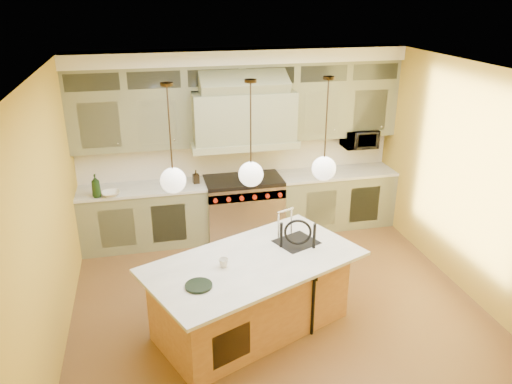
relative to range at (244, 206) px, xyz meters
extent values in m
plane|color=brown|center=(0.00, -2.14, -0.49)|extent=(5.00, 5.00, 0.00)
plane|color=white|center=(0.00, -2.14, 2.41)|extent=(5.00, 5.00, 0.00)
plane|color=gold|center=(0.00, 0.36, 0.96)|extent=(5.00, 0.00, 5.00)
plane|color=gold|center=(0.00, -4.64, 0.96)|extent=(5.00, 0.00, 5.00)
plane|color=gold|center=(-2.50, -2.14, 0.96)|extent=(0.00, 5.00, 5.00)
plane|color=gold|center=(2.50, -2.14, 0.96)|extent=(0.00, 5.00, 5.00)
cube|color=gray|center=(-1.55, 0.03, -0.04)|extent=(1.90, 0.65, 0.90)
cube|color=gray|center=(1.55, 0.03, -0.04)|extent=(1.90, 0.65, 0.90)
cube|color=white|center=(-1.55, 0.03, 0.43)|extent=(1.90, 0.68, 0.04)
cube|color=white|center=(1.55, 0.03, 0.43)|extent=(1.90, 0.68, 0.04)
cube|color=beige|center=(0.00, 0.34, 0.73)|extent=(5.00, 0.04, 0.56)
cube|color=gray|center=(-1.62, 0.18, 1.44)|extent=(1.75, 0.35, 0.85)
cube|color=gray|center=(1.62, 0.18, 1.44)|extent=(1.75, 0.35, 0.85)
cube|color=gray|center=(0.00, 0.01, 1.46)|extent=(1.50, 0.70, 0.75)
cube|color=gray|center=(0.00, 0.01, 1.06)|extent=(1.60, 0.76, 0.10)
cube|color=#333833|center=(0.00, 0.18, 2.04)|extent=(5.00, 0.35, 0.35)
cube|color=white|center=(0.00, 0.16, 2.31)|extent=(5.00, 0.47, 0.20)
cube|color=silver|center=(0.00, 0.01, -0.04)|extent=(1.20, 0.70, 0.90)
cube|color=black|center=(0.00, 0.01, 0.44)|extent=(1.20, 0.70, 0.06)
cube|color=silver|center=(0.00, -0.31, 0.29)|extent=(1.20, 0.06, 0.14)
cube|color=#9C6137|center=(-0.40, -2.39, -0.05)|extent=(2.35, 1.77, 0.88)
cube|color=white|center=(-0.38, -2.44, 0.41)|extent=(2.68, 2.10, 0.04)
cube|color=black|center=(0.20, -2.13, 0.41)|extent=(0.58, 0.55, 0.05)
cylinder|color=black|center=(-0.11, -2.57, -0.12)|extent=(0.04, 0.04, 0.74)
cylinder|color=black|center=(0.25, -2.68, -0.12)|extent=(0.04, 0.04, 0.74)
cylinder|color=black|center=(-0.01, -2.21, -0.12)|extent=(0.04, 0.04, 0.74)
cylinder|color=black|center=(0.36, -2.32, -0.12)|extent=(0.04, 0.04, 0.74)
cube|color=black|center=(0.12, -2.44, 0.27)|extent=(0.56, 0.56, 0.05)
torus|color=black|center=(0.18, -2.26, 0.63)|extent=(0.32, 0.12, 0.32)
imported|color=black|center=(1.95, 0.11, 0.96)|extent=(0.54, 0.37, 0.30)
imported|color=black|center=(-2.18, -0.22, 0.63)|extent=(0.14, 0.14, 0.34)
imported|color=black|center=(-0.74, 0.01, 0.56)|extent=(0.11, 0.11, 0.21)
imported|color=white|center=(-1.99, -0.22, 0.49)|extent=(0.28, 0.28, 0.06)
imported|color=silver|center=(-0.73, -2.50, 0.48)|extent=(0.12, 0.12, 0.10)
cylinder|color=#2D2319|center=(-1.20, -2.39, 2.39)|extent=(0.12, 0.12, 0.03)
cylinder|color=#2D2319|center=(-1.20, -2.39, 1.95)|extent=(0.02, 0.02, 0.93)
sphere|color=white|center=(-1.20, -2.39, 1.43)|extent=(0.26, 0.26, 0.26)
cylinder|color=#2D2319|center=(-0.40, -2.39, 2.39)|extent=(0.12, 0.12, 0.03)
cylinder|color=#2D2319|center=(-0.40, -2.39, 1.95)|extent=(0.02, 0.02, 0.93)
sphere|color=white|center=(-0.40, -2.39, 1.43)|extent=(0.26, 0.26, 0.26)
cylinder|color=#2D2319|center=(0.40, -2.39, 2.39)|extent=(0.12, 0.12, 0.03)
cylinder|color=#2D2319|center=(0.40, -2.39, 1.95)|extent=(0.02, 0.02, 0.93)
sphere|color=white|center=(0.40, -2.39, 1.43)|extent=(0.26, 0.26, 0.26)
camera|label=1|loc=(-1.43, -7.14, 3.22)|focal=35.00mm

